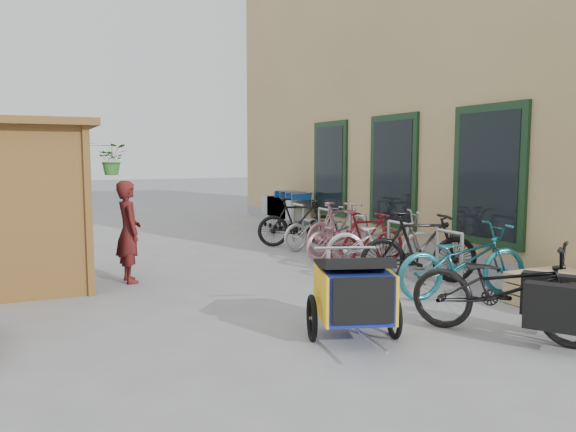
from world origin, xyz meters
name	(u,v)px	position (x,y,z in m)	size (l,w,h in m)	color
ground	(303,309)	(0.00, 0.00, 0.00)	(80.00, 80.00, 0.00)	gray
building	(462,89)	(6.49, 4.50, 3.49)	(6.07, 13.00, 7.00)	tan
kiosk	(7,181)	(-3.28, 2.47, 1.55)	(2.49, 1.65, 2.40)	brown
bike_rack	(358,233)	(2.30, 2.40, 0.52)	(0.05, 5.35, 0.86)	#A5A8AD
pallet_stack	(570,293)	(3.00, -1.40, 0.21)	(1.00, 1.20, 0.40)	tan
shopping_carts	(286,207)	(3.00, 6.98, 0.59)	(0.56, 1.90, 1.01)	silver
child_trailer	(354,290)	(-0.02, -1.21, 0.51)	(1.04, 1.60, 0.93)	navy
cargo_bike	(509,290)	(1.46, -1.88, 0.51)	(1.65, 2.02, 1.03)	black
person_kiosk	(129,232)	(-1.68, 2.48, 0.77)	(0.56, 0.37, 1.53)	maroon
bike_0	(463,260)	(2.23, -0.36, 0.50)	(0.66, 1.90, 1.00)	#1D6875
bike_1	(419,248)	(2.20, 0.53, 0.54)	(0.51, 1.80, 1.08)	black
bike_2	(383,241)	(2.27, 1.56, 0.50)	(0.67, 1.92, 1.01)	#B2B3AF
bike_3	(366,238)	(2.29, 2.10, 0.47)	(0.44, 1.56, 0.94)	maroon
bike_4	(339,236)	(2.16, 2.83, 0.42)	(0.56, 1.61, 0.84)	#C88193
bike_5	(340,228)	(2.44, 3.28, 0.51)	(0.48, 1.70, 1.02)	#C88193
bike_6	(317,228)	(2.31, 3.95, 0.44)	(0.58, 1.66, 0.87)	#B2B3AF
bike_7	(298,222)	(2.11, 4.44, 0.51)	(0.48, 1.71, 1.02)	black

